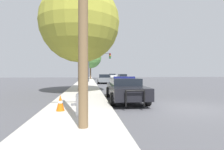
{
  "coord_description": "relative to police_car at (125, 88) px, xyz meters",
  "views": [
    {
      "loc": [
        -4.64,
        -7.82,
        1.69
      ],
      "look_at": [
        -0.74,
        21.47,
        1.28
      ],
      "focal_mm": 28.0,
      "sensor_mm": 36.0,
      "label": 1
    }
  ],
  "objects": [
    {
      "name": "police_car",
      "position": [
        0.0,
        0.0,
        0.0
      ],
      "size": [
        2.2,
        5.47,
        1.45
      ],
      "rotation": [
        0.0,
        0.0,
        3.1
      ],
      "color": "black",
      "rests_on": "ground_plane"
    },
    {
      "name": "car_background_oncoming",
      "position": [
        5.12,
        26.89,
        -0.02
      ],
      "size": [
        2.04,
        4.57,
        1.38
      ],
      "rotation": [
        0.0,
        0.0,
        3.14
      ],
      "color": "#474C51",
      "rests_on": "ground_plane"
    },
    {
      "name": "sidewalk_left",
      "position": [
        -2.61,
        -2.46,
        -0.68
      ],
      "size": [
        3.0,
        110.0,
        0.13
      ],
      "color": "#BCB7AD",
      "rests_on": "ground_plane"
    },
    {
      "name": "traffic_light",
      "position": [
        -0.62,
        19.73,
        2.98
      ],
      "size": [
        3.89,
        0.35,
        5.06
      ],
      "color": "#424247",
      "rests_on": "sidewalk_left"
    },
    {
      "name": "car_background_midblock",
      "position": [
        0.28,
        17.0,
        0.0
      ],
      "size": [
        2.31,
        4.46,
        1.42
      ],
      "rotation": [
        0.0,
        0.0,
        -0.08
      ],
      "color": "slate",
      "rests_on": "ground_plane"
    },
    {
      "name": "ground_plane",
      "position": [
        2.49,
        -2.46,
        -0.75
      ],
      "size": [
        110.0,
        110.0,
        0.0
      ],
      "primitive_type": "plane",
      "color": "#4F4F54"
    },
    {
      "name": "fire_hydrant",
      "position": [
        -2.49,
        -3.92,
        -0.17
      ],
      "size": [
        0.59,
        0.26,
        0.84
      ],
      "color": "white",
      "rests_on": "sidewalk_left"
    },
    {
      "name": "tree_sidewalk_near",
      "position": [
        -2.85,
        4.13,
        4.96
      ],
      "size": [
        6.39,
        6.39,
        8.78
      ],
      "color": "brown",
      "rests_on": "sidewalk_left"
    },
    {
      "name": "tree_sidewalk_far",
      "position": [
        -1.74,
        33.13,
        4.68
      ],
      "size": [
        5.34,
        5.34,
        7.98
      ],
      "color": "brown",
      "rests_on": "sidewalk_left"
    },
    {
      "name": "traffic_cone",
      "position": [
        -3.3,
        -2.97,
        -0.28
      ],
      "size": [
        0.34,
        0.34,
        0.66
      ],
      "color": "orange",
      "rests_on": "sidewalk_left"
    },
    {
      "name": "car_background_distant",
      "position": [
        4.4,
        38.79,
        -0.0
      ],
      "size": [
        2.14,
        4.34,
        1.37
      ],
      "rotation": [
        0.0,
        0.0,
        0.08
      ],
      "color": "silver",
      "rests_on": "ground_plane"
    }
  ]
}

